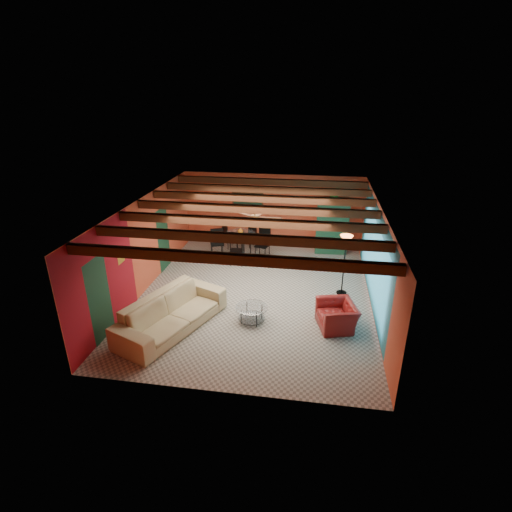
% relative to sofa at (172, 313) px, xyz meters
% --- Properties ---
extents(room, '(6.52, 8.01, 2.71)m').
position_rel_sofa_xyz_m(room, '(1.76, 2.09, 1.92)').
color(room, gray).
rests_on(room, ground).
extents(sofa, '(2.24, 3.23, 0.88)m').
position_rel_sofa_xyz_m(sofa, '(0.00, 0.00, 0.00)').
color(sofa, tan).
rests_on(sofa, ground).
extents(armchair, '(1.10, 1.19, 0.65)m').
position_rel_sofa_xyz_m(armchair, '(4.02, 0.69, -0.11)').
color(armchair, maroon).
rests_on(armchair, ground).
extents(coffee_table, '(0.96, 0.96, 0.42)m').
position_rel_sofa_xyz_m(coffee_table, '(1.89, 0.61, -0.23)').
color(coffee_table, white).
rests_on(coffee_table, ground).
extents(dining_table, '(2.68, 2.68, 1.13)m').
position_rel_sofa_xyz_m(dining_table, '(0.78, 4.87, 0.13)').
color(dining_table, white).
rests_on(dining_table, ground).
extents(armoire, '(1.11, 0.59, 1.90)m').
position_rel_sofa_xyz_m(armoire, '(3.96, 5.68, 0.51)').
color(armoire, maroon).
rests_on(armoire, ground).
extents(floor_lamp, '(0.46, 0.46, 1.80)m').
position_rel_sofa_xyz_m(floor_lamp, '(4.23, 2.51, 0.46)').
color(floor_lamp, black).
rests_on(floor_lamp, ground).
extents(ceiling_fan, '(1.50, 1.50, 0.44)m').
position_rel_sofa_xyz_m(ceiling_fan, '(1.76, 1.98, 1.92)').
color(ceiling_fan, '#472614').
rests_on(ceiling_fan, ceiling).
extents(painting, '(1.05, 0.03, 0.65)m').
position_rel_sofa_xyz_m(painting, '(0.86, 5.94, 1.21)').
color(painting, black).
rests_on(painting, wall_back).
extents(potted_plant, '(0.58, 0.55, 0.52)m').
position_rel_sofa_xyz_m(potted_plant, '(3.96, 5.68, 1.72)').
color(potted_plant, '#26661E').
rests_on(potted_plant, armoire).
extents(vase, '(0.23, 0.23, 0.20)m').
position_rel_sofa_xyz_m(vase, '(0.78, 4.87, 0.79)').
color(vase, orange).
rests_on(vase, dining_table).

